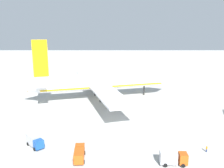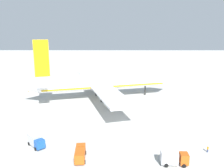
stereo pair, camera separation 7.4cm
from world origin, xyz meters
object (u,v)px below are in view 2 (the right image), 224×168
Objects in this scene: service_truck_2 at (174,158)px; service_truck_1 at (36,140)px; traffic_cone_1 at (29,91)px; service_truck_0 at (80,153)px; baggage_cart_2 at (100,77)px; traffic_cone_0 at (115,79)px; ground_worker_1 at (208,149)px; airliner at (102,82)px; baggage_cart_1 at (141,77)px.

service_truck_1 is at bearing 165.91° from service_truck_2.
service_truck_0 is at bearing -61.12° from traffic_cone_1.
service_truck_1 is 1.76× the size of baggage_cart_2.
baggage_cart_2 is (-0.68, 98.86, -0.82)m from service_truck_0.
baggage_cart_2 is (-21.94, 101.03, -0.99)m from service_truck_2.
traffic_cone_0 is (21.34, 90.79, -1.36)m from service_truck_1.
service_truck_1 is 3.55× the size of ground_worker_1.
service_truck_1 is 93.27m from traffic_cone_0.
service_truck_0 reaches higher than traffic_cone_1.
service_truck_2 is 11.43m from ground_worker_1.
ground_worker_1 reaches higher than traffic_cone_0.
traffic_cone_0 is 55.21m from traffic_cone_1.
service_truck_0 is 14.03m from service_truck_1.
traffic_cone_0 is (-22.35, 93.61, -0.57)m from ground_worker_1.
ground_worker_1 is at bearing -76.57° from traffic_cone_0.
service_truck_1 is at bearing -68.51° from traffic_cone_1.
airliner reaches higher than baggage_cart_2.
service_truck_0 reaches higher than baggage_cart_2.
ground_worker_1 is at bearing -71.54° from baggage_cart_2.
traffic_cone_1 is (-34.41, -35.24, -0.42)m from baggage_cart_2.
service_truck_1 is (-12.53, 6.32, 0.12)m from service_truck_0.
airliner is 47.75m from baggage_cart_2.
service_truck_2 is at bearing -82.85° from traffic_cone_0.
traffic_cone_0 is (8.81, 97.10, -1.25)m from service_truck_0.
baggage_cart_2 is at bearing -176.58° from baggage_cart_1.
ground_worker_1 is at bearing -86.86° from baggage_cart_1.
baggage_cart_2 is at bearing 102.26° from service_truck_2.
service_truck_1 is 0.96× the size of service_truck_2.
airliner is 43.46× the size of ground_worker_1.
baggage_cart_2 reaches higher than traffic_cone_1.
ground_worker_1 is 3.01× the size of traffic_cone_1.
service_truck_2 is (21.26, -2.16, 0.17)m from service_truck_0.
baggage_cart_1 is at bearing 31.15° from traffic_cone_1.
traffic_cone_0 is at bearing -168.88° from baggage_cart_1.
airliner is 46.37m from traffic_cone_0.
service_truck_1 is (-15.17, -45.43, -6.05)m from airliner.
airliner is 11.77× the size of service_truck_2.
service_truck_0 is at bearing -26.76° from service_truck_1.
service_truck_0 is at bearing -95.18° from traffic_cone_0.
airliner is 48.28m from service_truck_1.
traffic_cone_0 is at bearing 103.43° from ground_worker_1.
service_truck_0 is at bearing -89.60° from baggage_cart_2.
service_truck_1 is 34.84m from service_truck_2.
service_truck_2 reaches higher than traffic_cone_1.
service_truck_1 reaches higher than traffic_cone_0.
service_truck_2 reaches higher than service_truck_1.
airliner reaches higher than baggage_cart_1.
baggage_cart_1 reaches higher than traffic_cone_1.
traffic_cone_1 is (-37.73, 11.88, -7.41)m from airliner.
baggage_cart_1 is 17.36m from traffic_cone_0.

